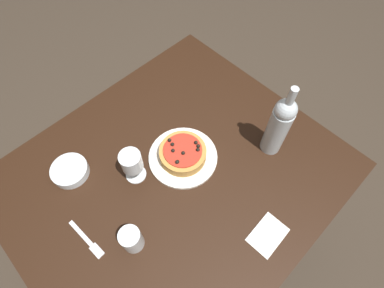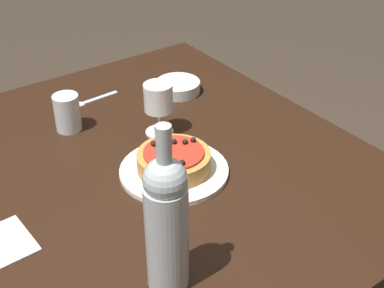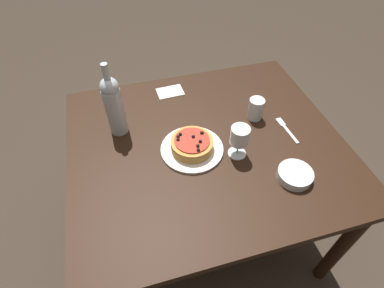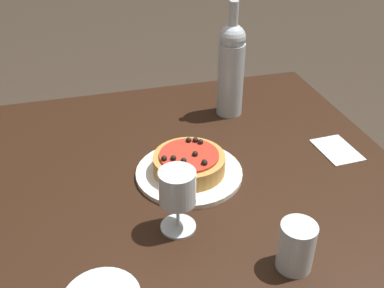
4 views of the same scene
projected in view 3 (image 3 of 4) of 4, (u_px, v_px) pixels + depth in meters
The scene contains 10 objects.
ground_plane at pixel (202, 224), 1.82m from camera, with size 14.00×14.00×0.00m, color #382D23.
dining_table at pixel (206, 156), 1.35m from camera, with size 1.17×1.02×0.73m.
dinner_plate at pixel (192, 149), 1.25m from camera, with size 0.26×0.26×0.01m.
pizza at pixel (192, 144), 1.23m from camera, with size 0.18×0.18×0.06m.
wine_glass at pixel (240, 137), 1.17m from camera, with size 0.08×0.08×0.15m.
wine_bottle at pixel (114, 105), 1.23m from camera, with size 0.08×0.08×0.34m.
water_cup at pixel (256, 109), 1.36m from camera, with size 0.07×0.07×0.10m.
side_bowl at pixel (295, 175), 1.15m from camera, with size 0.14×0.14×0.03m.
fork at pixel (286, 129), 1.34m from camera, with size 0.03×0.17×0.00m.
paper_napkin at pixel (170, 92), 1.53m from camera, with size 0.14×0.10×0.00m.
Camera 3 is at (-0.30, -0.83, 1.67)m, focal length 28.00 mm.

